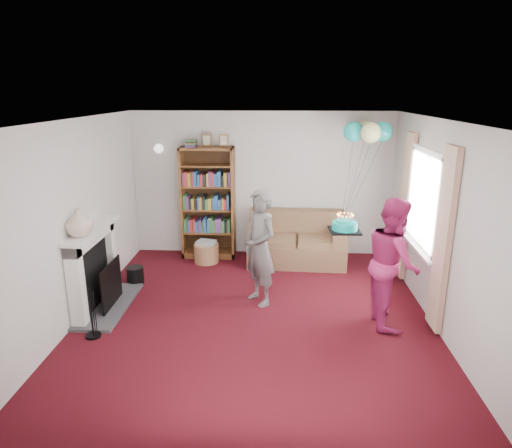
# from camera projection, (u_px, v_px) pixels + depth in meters

# --- Properties ---
(ground) EXTENTS (5.00, 5.00, 0.00)m
(ground) POSITION_uv_depth(u_px,v_px,m) (255.00, 317.00, 5.91)
(ground) COLOR #35080C
(ground) RESTS_ON ground
(wall_back) EXTENTS (4.50, 0.02, 2.50)m
(wall_back) POSITION_uv_depth(u_px,v_px,m) (262.00, 184.00, 7.97)
(wall_back) COLOR silver
(wall_back) RESTS_ON ground
(wall_left) EXTENTS (0.02, 5.00, 2.50)m
(wall_left) POSITION_uv_depth(u_px,v_px,m) (73.00, 222.00, 5.66)
(wall_left) COLOR silver
(wall_left) RESTS_ON ground
(wall_right) EXTENTS (0.02, 5.00, 2.50)m
(wall_right) POSITION_uv_depth(u_px,v_px,m) (443.00, 227.00, 5.46)
(wall_right) COLOR silver
(wall_right) RESTS_ON ground
(ceiling) EXTENTS (4.50, 5.00, 0.01)m
(ceiling) POSITION_uv_depth(u_px,v_px,m) (254.00, 120.00, 5.21)
(ceiling) COLOR white
(ceiling) RESTS_ON wall_back
(fireplace) EXTENTS (0.55, 1.80, 1.12)m
(fireplace) POSITION_uv_depth(u_px,v_px,m) (98.00, 272.00, 6.05)
(fireplace) COLOR #3F3F42
(fireplace) RESTS_ON ground
(window_bay) EXTENTS (0.14, 2.02, 2.20)m
(window_bay) POSITION_uv_depth(u_px,v_px,m) (423.00, 218.00, 6.05)
(window_bay) COLOR white
(window_bay) RESTS_ON ground
(wall_sconce) EXTENTS (0.16, 0.23, 0.16)m
(wall_sconce) POSITION_uv_depth(u_px,v_px,m) (159.00, 148.00, 7.73)
(wall_sconce) COLOR gold
(wall_sconce) RESTS_ON ground
(bookcase) EXTENTS (0.91, 0.42, 2.13)m
(bookcase) POSITION_uv_depth(u_px,v_px,m) (208.00, 204.00, 7.90)
(bookcase) COLOR #472B14
(bookcase) RESTS_ON ground
(sofa) EXTENTS (1.62, 0.86, 0.86)m
(sofa) POSITION_uv_depth(u_px,v_px,m) (297.00, 243.00, 7.77)
(sofa) COLOR brown
(sofa) RESTS_ON ground
(wicker_basket) EXTENTS (0.42, 0.42, 0.38)m
(wicker_basket) POSITION_uv_depth(u_px,v_px,m) (206.00, 252.00, 7.77)
(wicker_basket) COLOR #9A6A47
(wicker_basket) RESTS_ON ground
(person_striped) EXTENTS (0.65, 0.70, 1.60)m
(person_striped) POSITION_uv_depth(u_px,v_px,m) (260.00, 248.00, 6.12)
(person_striped) COLOR black
(person_striped) RESTS_ON ground
(person_magenta) EXTENTS (0.62, 0.79, 1.62)m
(person_magenta) POSITION_uv_depth(u_px,v_px,m) (393.00, 262.00, 5.57)
(person_magenta) COLOR #AA225C
(person_magenta) RESTS_ON ground
(birthday_cake) EXTENTS (0.38, 0.38, 0.22)m
(birthday_cake) POSITION_uv_depth(u_px,v_px,m) (345.00, 226.00, 5.73)
(birthday_cake) COLOR black
(birthday_cake) RESTS_ON ground
(balloons) EXTENTS (0.75, 0.75, 1.72)m
(balloons) POSITION_uv_depth(u_px,v_px,m) (368.00, 132.00, 6.98)
(balloons) COLOR #3F3F3F
(balloons) RESTS_ON ground
(mantel_vase) EXTENTS (0.38, 0.38, 0.34)m
(mantel_vase) POSITION_uv_depth(u_px,v_px,m) (79.00, 222.00, 5.50)
(mantel_vase) COLOR beige
(mantel_vase) RESTS_ON fireplace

